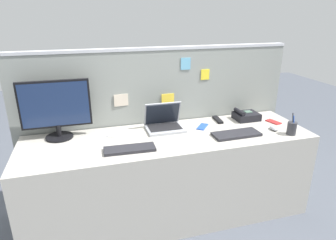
{
  "coord_description": "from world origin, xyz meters",
  "views": [
    {
      "loc": [
        -0.6,
        -2.04,
        1.66
      ],
      "look_at": [
        0.0,
        0.05,
        0.85
      ],
      "focal_mm": 31.54,
      "sensor_mm": 36.0,
      "label": 1
    }
  ],
  "objects_px": {
    "desktop_monitor": "(56,108)",
    "tv_remote": "(218,120)",
    "pen_cup": "(292,128)",
    "cell_phone_white_slab": "(114,133)",
    "keyboard_spare": "(130,149)",
    "cell_phone_red_case": "(273,122)",
    "computer_mouse_right_hand": "(274,128)",
    "keyboard_main": "(236,134)",
    "desk_phone": "(246,116)",
    "laptop": "(164,122)",
    "cell_phone_blue_case": "(202,127)"
  },
  "relations": [
    {
      "from": "pen_cup",
      "to": "cell_phone_red_case",
      "type": "bearing_deg",
      "value": 84.2
    },
    {
      "from": "pen_cup",
      "to": "tv_remote",
      "type": "height_order",
      "value": "pen_cup"
    },
    {
      "from": "pen_cup",
      "to": "cell_phone_white_slab",
      "type": "relative_size",
      "value": 1.2
    },
    {
      "from": "desk_phone",
      "to": "computer_mouse_right_hand",
      "type": "distance_m",
      "value": 0.3
    },
    {
      "from": "cell_phone_white_slab",
      "to": "desktop_monitor",
      "type": "bearing_deg",
      "value": -160.54
    },
    {
      "from": "cell_phone_blue_case",
      "to": "tv_remote",
      "type": "xyz_separation_m",
      "value": [
        0.19,
        0.11,
        0.01
      ]
    },
    {
      "from": "tv_remote",
      "to": "computer_mouse_right_hand",
      "type": "bearing_deg",
      "value": -38.23
    },
    {
      "from": "keyboard_main",
      "to": "cell_phone_red_case",
      "type": "xyz_separation_m",
      "value": [
        0.46,
        0.17,
        -0.01
      ]
    },
    {
      "from": "keyboard_spare",
      "to": "tv_remote",
      "type": "height_order",
      "value": "keyboard_spare"
    },
    {
      "from": "keyboard_spare",
      "to": "tv_remote",
      "type": "relative_size",
      "value": 2.13
    },
    {
      "from": "desktop_monitor",
      "to": "cell_phone_red_case",
      "type": "relative_size",
      "value": 3.97
    },
    {
      "from": "laptop",
      "to": "cell_phone_white_slab",
      "type": "xyz_separation_m",
      "value": [
        -0.42,
        0.0,
        -0.05
      ]
    },
    {
      "from": "desk_phone",
      "to": "cell_phone_white_slab",
      "type": "height_order",
      "value": "desk_phone"
    },
    {
      "from": "tv_remote",
      "to": "desktop_monitor",
      "type": "bearing_deg",
      "value": -175.48
    },
    {
      "from": "keyboard_spare",
      "to": "cell_phone_white_slab",
      "type": "relative_size",
      "value": 2.44
    },
    {
      "from": "computer_mouse_right_hand",
      "to": "keyboard_main",
      "type": "bearing_deg",
      "value": -168.39
    },
    {
      "from": "keyboard_spare",
      "to": "pen_cup",
      "type": "xyz_separation_m",
      "value": [
        1.28,
        -0.07,
        0.04
      ]
    },
    {
      "from": "keyboard_main",
      "to": "computer_mouse_right_hand",
      "type": "bearing_deg",
      "value": 1.55
    },
    {
      "from": "desktop_monitor",
      "to": "computer_mouse_right_hand",
      "type": "bearing_deg",
      "value": -11.01
    },
    {
      "from": "keyboard_spare",
      "to": "computer_mouse_right_hand",
      "type": "height_order",
      "value": "computer_mouse_right_hand"
    },
    {
      "from": "keyboard_main",
      "to": "cell_phone_red_case",
      "type": "distance_m",
      "value": 0.49
    },
    {
      "from": "desktop_monitor",
      "to": "keyboard_spare",
      "type": "bearing_deg",
      "value": -37.78
    },
    {
      "from": "keyboard_spare",
      "to": "computer_mouse_right_hand",
      "type": "relative_size",
      "value": 3.62
    },
    {
      "from": "keyboard_main",
      "to": "keyboard_spare",
      "type": "distance_m",
      "value": 0.85
    },
    {
      "from": "cell_phone_white_slab",
      "to": "cell_phone_blue_case",
      "type": "height_order",
      "value": "same"
    },
    {
      "from": "computer_mouse_right_hand",
      "to": "tv_remote",
      "type": "height_order",
      "value": "computer_mouse_right_hand"
    },
    {
      "from": "desktop_monitor",
      "to": "keyboard_spare",
      "type": "distance_m",
      "value": 0.66
    },
    {
      "from": "cell_phone_blue_case",
      "to": "cell_phone_red_case",
      "type": "xyz_separation_m",
      "value": [
        0.65,
        -0.07,
        0.0
      ]
    },
    {
      "from": "laptop",
      "to": "cell_phone_blue_case",
      "type": "bearing_deg",
      "value": -10.98
    },
    {
      "from": "computer_mouse_right_hand",
      "to": "cell_phone_white_slab",
      "type": "xyz_separation_m",
      "value": [
        -1.29,
        0.29,
        -0.01
      ]
    },
    {
      "from": "desk_phone",
      "to": "keyboard_main",
      "type": "bearing_deg",
      "value": -130.25
    },
    {
      "from": "desktop_monitor",
      "to": "desk_phone",
      "type": "height_order",
      "value": "desktop_monitor"
    },
    {
      "from": "tv_remote",
      "to": "cell_phone_red_case",
      "type": "bearing_deg",
      "value": -16.34
    },
    {
      "from": "computer_mouse_right_hand",
      "to": "cell_phone_white_slab",
      "type": "height_order",
      "value": "computer_mouse_right_hand"
    },
    {
      "from": "laptop",
      "to": "cell_phone_blue_case",
      "type": "relative_size",
      "value": 2.12
    },
    {
      "from": "cell_phone_blue_case",
      "to": "laptop",
      "type": "bearing_deg",
      "value": -152.08
    },
    {
      "from": "desk_phone",
      "to": "pen_cup",
      "type": "bearing_deg",
      "value": -66.94
    },
    {
      "from": "desk_phone",
      "to": "cell_phone_blue_case",
      "type": "relative_size",
      "value": 1.47
    },
    {
      "from": "cell_phone_blue_case",
      "to": "desk_phone",
      "type": "bearing_deg",
      "value": 47.31
    },
    {
      "from": "desktop_monitor",
      "to": "cell_phone_white_slab",
      "type": "height_order",
      "value": "desktop_monitor"
    },
    {
      "from": "laptop",
      "to": "cell_phone_white_slab",
      "type": "relative_size",
      "value": 2.06
    },
    {
      "from": "cell_phone_white_slab",
      "to": "cell_phone_red_case",
      "type": "height_order",
      "value": "same"
    },
    {
      "from": "keyboard_main",
      "to": "cell_phone_white_slab",
      "type": "xyz_separation_m",
      "value": [
        -0.93,
        0.3,
        -0.01
      ]
    },
    {
      "from": "desktop_monitor",
      "to": "computer_mouse_right_hand",
      "type": "relative_size",
      "value": 5.16
    },
    {
      "from": "cell_phone_white_slab",
      "to": "cell_phone_red_case",
      "type": "xyz_separation_m",
      "value": [
        1.39,
        -0.13,
        0.0
      ]
    },
    {
      "from": "desktop_monitor",
      "to": "tv_remote",
      "type": "xyz_separation_m",
      "value": [
        1.34,
        -0.0,
        -0.23
      ]
    },
    {
      "from": "cell_phone_red_case",
      "to": "cell_phone_white_slab",
      "type": "bearing_deg",
      "value": 157.58
    },
    {
      "from": "computer_mouse_right_hand",
      "to": "pen_cup",
      "type": "bearing_deg",
      "value": -48.93
    },
    {
      "from": "cell_phone_blue_case",
      "to": "cell_phone_red_case",
      "type": "relative_size",
      "value": 1.11
    },
    {
      "from": "keyboard_spare",
      "to": "desktop_monitor",
      "type": "bearing_deg",
      "value": 144.71
    }
  ]
}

